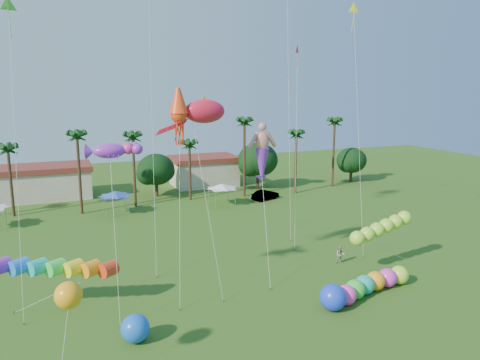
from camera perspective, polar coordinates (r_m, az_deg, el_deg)
name	(u,v)px	position (r m, az deg, el deg)	size (l,w,h in m)	color
ground	(303,356)	(30.43, 7.65, -20.47)	(160.00, 160.00, 0.00)	#285116
tree_line	(175,168)	(69.35, -7.97, 1.49)	(69.46, 8.91, 11.00)	#3A2819
buildings_row	(123,179)	(74.29, -14.06, 0.13)	(35.00, 7.00, 4.00)	beige
tent_row	(116,194)	(60.50, -14.90, -1.70)	(31.00, 4.00, 0.60)	white
car_b	(265,195)	(67.24, 3.11, -1.82)	(1.51, 4.33, 1.43)	#4C4C54
spectator_b	(340,255)	(44.37, 12.12, -8.90)	(0.81, 0.63, 1.67)	#A09486
caterpillar_inflatable	(362,287)	(38.12, 14.70, -12.49)	(9.63, 3.84, 1.97)	#FF43C3
blue_ball	(135,328)	(31.80, -12.65, -17.24)	(1.85, 1.85, 1.85)	blue
rainbow_tube	(78,273)	(35.93, -19.11, -10.70)	(8.58, 4.28, 3.47)	red
green_worm	(357,238)	(41.29, 14.10, -6.91)	(10.12, 3.34, 4.08)	#A3F235
orange_ball_kite	(68,295)	(26.56, -20.19, -13.06)	(1.84, 2.28, 6.06)	#FFA514
merman_kite	(262,156)	(40.56, 2.71, 2.95)	(2.64, 5.88, 12.51)	tan
fish_kite	(205,111)	(36.99, -4.34, 8.34)	(5.06, 5.38, 15.11)	red
squid_kite	(179,114)	(36.24, -7.48, 7.93)	(2.25, 5.06, 16.00)	#FF4014
lobster_kite	(110,151)	(33.63, -15.59, 3.44)	(4.35, 5.05, 12.36)	purple
delta_kite_red	(297,55)	(48.46, 7.00, 14.86)	(2.32, 4.08, 20.07)	red
delta_kite_yellow	(354,14)	(46.90, 13.72, 19.02)	(1.21, 3.73, 23.60)	#DEF118
delta_kite_green	(8,11)	(36.93, -26.39, 18.00)	(1.33, 4.24, 21.99)	#45CF30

